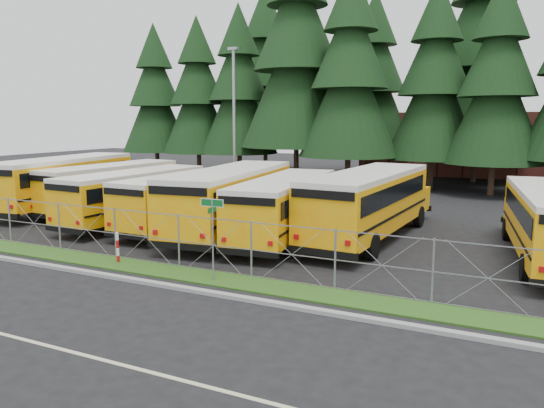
{
  "coord_description": "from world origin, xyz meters",
  "views": [
    {
      "loc": [
        10.29,
        -16.48,
        5.41
      ],
      "look_at": [
        0.36,
        4.0,
        1.74
      ],
      "focal_mm": 35.0,
      "sensor_mm": 36.0,
      "label": 1
    }
  ],
  "objects_px": {
    "bus_5": "(288,208)",
    "bus_6": "(371,205)",
    "bus_2": "(139,197)",
    "bus_1": "(115,188)",
    "street_sign": "(212,222)",
    "striped_bollard": "(118,248)",
    "bus_0": "(68,183)",
    "light_standard": "(234,117)",
    "bus_4": "(234,201)",
    "bus_3": "(191,201)"
  },
  "relations": [
    {
      "from": "bus_1",
      "to": "bus_5",
      "type": "relative_size",
      "value": 0.99
    },
    {
      "from": "bus_2",
      "to": "bus_6",
      "type": "bearing_deg",
      "value": 10.36
    },
    {
      "from": "bus_0",
      "to": "bus_6",
      "type": "height_order",
      "value": "bus_0"
    },
    {
      "from": "bus_1",
      "to": "striped_bollard",
      "type": "distance_m",
      "value": 11.73
    },
    {
      "from": "bus_2",
      "to": "street_sign",
      "type": "height_order",
      "value": "street_sign"
    },
    {
      "from": "striped_bollard",
      "to": "light_standard",
      "type": "relative_size",
      "value": 0.12
    },
    {
      "from": "street_sign",
      "to": "bus_2",
      "type": "bearing_deg",
      "value": 141.99
    },
    {
      "from": "bus_1",
      "to": "bus_5",
      "type": "height_order",
      "value": "bus_5"
    },
    {
      "from": "bus_0",
      "to": "bus_3",
      "type": "relative_size",
      "value": 1.16
    },
    {
      "from": "bus_2",
      "to": "street_sign",
      "type": "bearing_deg",
      "value": -35.24
    },
    {
      "from": "bus_2",
      "to": "bus_6",
      "type": "xyz_separation_m",
      "value": [
        11.87,
        1.58,
        0.18
      ]
    },
    {
      "from": "bus_4",
      "to": "light_standard",
      "type": "relative_size",
      "value": 1.17
    },
    {
      "from": "bus_2",
      "to": "bus_3",
      "type": "distance_m",
      "value": 3.08
    },
    {
      "from": "bus_5",
      "to": "bus_2",
      "type": "bearing_deg",
      "value": 173.66
    },
    {
      "from": "striped_bollard",
      "to": "bus_0",
      "type": "bearing_deg",
      "value": 143.76
    },
    {
      "from": "bus_0",
      "to": "street_sign",
      "type": "bearing_deg",
      "value": -36.17
    },
    {
      "from": "bus_5",
      "to": "light_standard",
      "type": "distance_m",
      "value": 14.17
    },
    {
      "from": "bus_6",
      "to": "light_standard",
      "type": "xyz_separation_m",
      "value": [
        -12.12,
        8.84,
        3.95
      ]
    },
    {
      "from": "light_standard",
      "to": "bus_2",
      "type": "bearing_deg",
      "value": -88.62
    },
    {
      "from": "bus_1",
      "to": "bus_2",
      "type": "height_order",
      "value": "bus_1"
    },
    {
      "from": "bus_1",
      "to": "bus_4",
      "type": "height_order",
      "value": "bus_4"
    },
    {
      "from": "street_sign",
      "to": "light_standard",
      "type": "height_order",
      "value": "light_standard"
    },
    {
      "from": "bus_2",
      "to": "bus_5",
      "type": "distance_m",
      "value": 8.46
    },
    {
      "from": "bus_3",
      "to": "striped_bollard",
      "type": "height_order",
      "value": "bus_3"
    },
    {
      "from": "bus_5",
      "to": "bus_6",
      "type": "relative_size",
      "value": 0.9
    },
    {
      "from": "bus_4",
      "to": "light_standard",
      "type": "xyz_separation_m",
      "value": [
        -5.89,
        10.32,
        3.95
      ]
    },
    {
      "from": "bus_2",
      "to": "bus_5",
      "type": "relative_size",
      "value": 0.98
    },
    {
      "from": "bus_5",
      "to": "striped_bollard",
      "type": "height_order",
      "value": "bus_5"
    },
    {
      "from": "street_sign",
      "to": "light_standard",
      "type": "distance_m",
      "value": 19.9
    },
    {
      "from": "bus_1",
      "to": "bus_2",
      "type": "relative_size",
      "value": 1.02
    },
    {
      "from": "striped_bollard",
      "to": "bus_4",
      "type": "bearing_deg",
      "value": 79.57
    },
    {
      "from": "bus_5",
      "to": "bus_6",
      "type": "bearing_deg",
      "value": 17.97
    },
    {
      "from": "bus_3",
      "to": "bus_5",
      "type": "relative_size",
      "value": 0.96
    },
    {
      "from": "bus_1",
      "to": "bus_2",
      "type": "distance_m",
      "value": 4.05
    },
    {
      "from": "bus_1",
      "to": "bus_3",
      "type": "height_order",
      "value": "bus_1"
    },
    {
      "from": "bus_6",
      "to": "street_sign",
      "type": "bearing_deg",
      "value": -106.21
    },
    {
      "from": "bus_3",
      "to": "bus_6",
      "type": "xyz_separation_m",
      "value": [
        8.8,
        1.33,
        0.2
      ]
    },
    {
      "from": "bus_5",
      "to": "street_sign",
      "type": "distance_m",
      "value": 6.99
    },
    {
      "from": "bus_4",
      "to": "bus_1",
      "type": "bearing_deg",
      "value": 161.04
    },
    {
      "from": "bus_5",
      "to": "bus_1",
      "type": "bearing_deg",
      "value": 163.89
    },
    {
      "from": "striped_bollard",
      "to": "light_standard",
      "type": "distance_m",
      "value": 18.3
    },
    {
      "from": "bus_0",
      "to": "light_standard",
      "type": "bearing_deg",
      "value": 46.85
    },
    {
      "from": "bus_2",
      "to": "bus_4",
      "type": "height_order",
      "value": "bus_4"
    },
    {
      "from": "bus_2",
      "to": "light_standard",
      "type": "height_order",
      "value": "light_standard"
    },
    {
      "from": "street_sign",
      "to": "striped_bollard",
      "type": "bearing_deg",
      "value": 175.53
    },
    {
      "from": "bus_4",
      "to": "bus_3",
      "type": "bearing_deg",
      "value": 169.8
    },
    {
      "from": "bus_0",
      "to": "bus_2",
      "type": "distance_m",
      "value": 6.8
    },
    {
      "from": "bus_0",
      "to": "street_sign",
      "type": "xyz_separation_m",
      "value": [
        15.48,
        -8.44,
        0.47
      ]
    },
    {
      "from": "bus_3",
      "to": "street_sign",
      "type": "bearing_deg",
      "value": -49.85
    },
    {
      "from": "bus_1",
      "to": "light_standard",
      "type": "xyz_separation_m",
      "value": [
        3.25,
        8.38,
        4.11
      ]
    }
  ]
}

